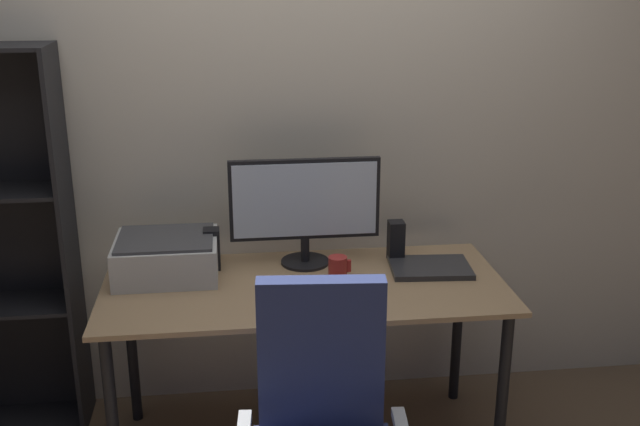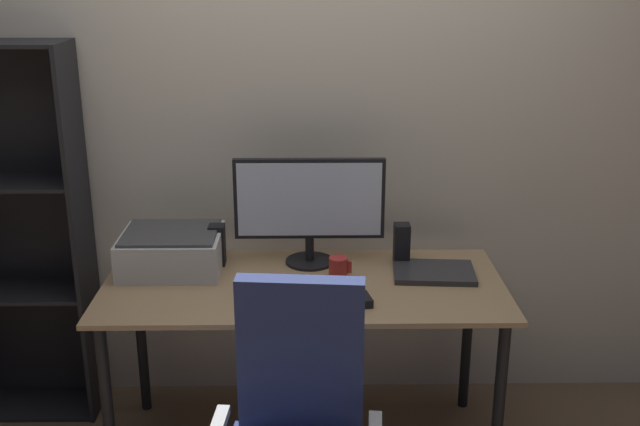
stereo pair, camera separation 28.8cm
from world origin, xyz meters
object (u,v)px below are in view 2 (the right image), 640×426
object	(u,v)px
mouse	(362,300)
coffee_mug	(338,268)
keyboard	(306,302)
printer	(172,251)
speaker_left	(217,245)
desk	(304,303)
monitor	(309,204)
speaker_right	(402,244)
laptop	(434,272)
bookshelf	(13,237)

from	to	relation	value
mouse	coffee_mug	bearing A→B (deg)	96.67
keyboard	printer	size ratio (longest dim) A/B	0.72
mouse	speaker_left	distance (m)	0.70
desk	keyboard	world-z (taller)	keyboard
keyboard	mouse	xyz separation A→B (m)	(0.21, 0.00, 0.01)
monitor	speaker_right	xyz separation A→B (m)	(0.38, -0.01, -0.17)
keyboard	desk	bearing A→B (deg)	92.36
laptop	speaker_left	xyz separation A→B (m)	(-0.88, 0.13, 0.07)
desk	mouse	world-z (taller)	mouse
keyboard	laptop	bearing A→B (deg)	26.97
desk	bookshelf	bearing A→B (deg)	164.27
coffee_mug	printer	distance (m)	0.68
laptop	printer	size ratio (longest dim) A/B	0.80
speaker_right	keyboard	bearing A→B (deg)	-134.95
coffee_mug	speaker_right	size ratio (longest dim) A/B	0.53
monitor	coffee_mug	size ratio (longest dim) A/B	6.79
printer	speaker_left	bearing A→B (deg)	15.69
laptop	printer	xyz separation A→B (m)	(-1.05, 0.08, 0.07)
speaker_left	coffee_mug	bearing A→B (deg)	-17.61
keyboard	bookshelf	world-z (taller)	bookshelf
speaker_left	bookshelf	bearing A→B (deg)	170.51
keyboard	speaker_left	bearing A→B (deg)	132.19
desk	laptop	xyz separation A→B (m)	(0.52, 0.08, 0.10)
speaker_left	speaker_right	distance (m)	0.76
monitor	speaker_right	size ratio (longest dim) A/B	3.59
bookshelf	desk	bearing A→B (deg)	-15.73
mouse	speaker_right	distance (m)	0.44
monitor	mouse	size ratio (longest dim) A/B	6.36
monitor	bookshelf	distance (m)	1.29
coffee_mug	speaker_left	distance (m)	0.52
mouse	printer	size ratio (longest dim) A/B	0.24
laptop	coffee_mug	bearing A→B (deg)	-171.19
desk	monitor	world-z (taller)	monitor
laptop	speaker_right	world-z (taller)	speaker_right
coffee_mug	speaker_right	bearing A→B (deg)	30.43
desk	laptop	size ratio (longest dim) A/B	4.88
desk	bookshelf	world-z (taller)	bookshelf
keyboard	laptop	distance (m)	0.58
bookshelf	speaker_right	bearing A→B (deg)	-5.16
speaker_left	mouse	bearing A→B (deg)	-34.37
printer	speaker_right	bearing A→B (deg)	3.05
keyboard	printer	xyz separation A→B (m)	(-0.54, 0.34, 0.07)
desk	laptop	world-z (taller)	laptop
desk	bookshelf	xyz separation A→B (m)	(-1.25, 0.35, 0.15)
speaker_left	speaker_right	xyz separation A→B (m)	(0.76, 0.00, 0.00)
monitor	speaker_right	distance (m)	0.42
coffee_mug	bookshelf	world-z (taller)	bookshelf
desk	printer	world-z (taller)	printer
keyboard	coffee_mug	world-z (taller)	coffee_mug
desk	speaker_right	distance (m)	0.48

